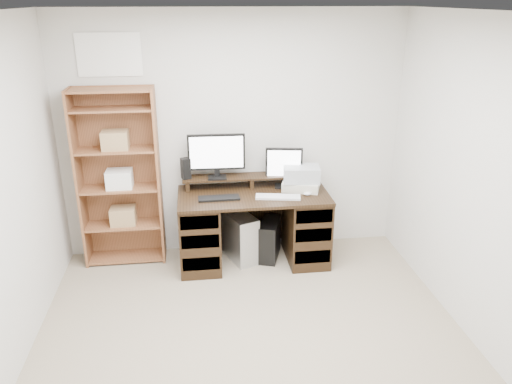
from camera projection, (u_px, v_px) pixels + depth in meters
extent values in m
cube|color=gray|center=(258.00, 369.00, 3.73)|extent=(3.50, 4.00, 0.02)
cube|color=white|center=(259.00, 11.00, 2.81)|extent=(3.50, 4.00, 0.02)
cube|color=beige|center=(233.00, 136.00, 5.12)|extent=(3.50, 0.02, 2.50)
cube|color=beige|center=(508.00, 202.00, 3.47)|extent=(0.02, 4.00, 2.50)
cube|color=white|center=(109.00, 55.00, 4.67)|extent=(0.60, 0.01, 0.40)
cube|color=black|center=(253.00, 195.00, 4.98)|extent=(1.50, 0.70, 0.03)
cube|color=black|center=(200.00, 232.00, 5.05)|extent=(0.40, 0.66, 0.72)
cube|color=black|center=(306.00, 226.00, 5.18)|extent=(0.40, 0.66, 0.72)
cube|color=black|center=(250.00, 213.00, 5.41)|extent=(1.48, 0.02, 0.65)
cube|color=black|center=(201.00, 264.00, 4.82)|extent=(0.36, 0.01, 0.14)
cube|color=black|center=(200.00, 242.00, 4.73)|extent=(0.36, 0.01, 0.14)
cube|color=black|center=(199.00, 222.00, 4.66)|extent=(0.36, 0.01, 0.14)
cube|color=black|center=(312.00, 257.00, 4.95)|extent=(0.36, 0.01, 0.14)
cube|color=black|center=(314.00, 235.00, 4.86)|extent=(0.36, 0.01, 0.14)
cube|color=black|center=(314.00, 216.00, 4.79)|extent=(0.36, 0.01, 0.14)
cube|color=black|center=(188.00, 185.00, 5.08)|extent=(0.04, 0.20, 0.10)
cube|color=black|center=(251.00, 182.00, 5.16)|extent=(0.04, 0.20, 0.10)
cube|color=black|center=(312.00, 179.00, 5.24)|extent=(0.04, 0.20, 0.10)
cube|color=black|center=(251.00, 176.00, 5.14)|extent=(1.40, 0.22, 0.02)
cube|color=black|center=(217.00, 177.00, 5.05)|extent=(0.19, 0.15, 0.02)
cube|color=black|center=(217.00, 171.00, 5.05)|extent=(0.05, 0.03, 0.10)
cube|color=black|center=(216.00, 152.00, 4.98)|extent=(0.57, 0.05, 0.36)
cube|color=white|center=(216.00, 153.00, 4.96)|extent=(0.53, 0.02, 0.32)
cube|color=black|center=(284.00, 186.00, 5.16)|extent=(0.20, 0.17, 0.02)
cube|color=black|center=(284.00, 180.00, 5.15)|extent=(0.05, 0.04, 0.10)
cube|color=black|center=(284.00, 164.00, 5.09)|extent=(0.38, 0.10, 0.33)
cube|color=white|center=(284.00, 164.00, 5.07)|extent=(0.33, 0.06, 0.29)
cube|color=black|center=(186.00, 168.00, 5.01)|extent=(0.11, 0.11, 0.21)
cube|color=black|center=(219.00, 198.00, 4.84)|extent=(0.40, 0.14, 0.02)
cube|color=silver|center=(278.00, 197.00, 4.88)|extent=(0.45, 0.21, 0.02)
ellipsoid|color=silver|center=(307.00, 194.00, 4.94)|extent=(0.09, 0.07, 0.03)
cube|color=beige|center=(301.00, 185.00, 5.08)|extent=(0.43, 0.38, 0.09)
cube|color=#9DA3A7|center=(301.00, 174.00, 5.04)|extent=(0.39, 0.30, 0.15)
cube|color=#B4B8BC|center=(239.00, 236.00, 5.22)|extent=(0.39, 0.55, 0.50)
cube|color=black|center=(270.00, 239.00, 5.25)|extent=(0.29, 0.45, 0.41)
cube|color=#19FF33|center=(267.00, 240.00, 5.03)|extent=(0.01, 0.01, 0.01)
cube|color=brown|center=(79.00, 181.00, 4.90)|extent=(0.02, 0.30, 1.80)
cube|color=brown|center=(159.00, 177.00, 4.99)|extent=(0.02, 0.30, 1.80)
cube|color=brown|center=(121.00, 174.00, 5.08)|extent=(0.80, 0.01, 1.80)
cube|color=brown|center=(128.00, 256.00, 5.27)|extent=(0.75, 0.28, 0.02)
cube|color=brown|center=(124.00, 224.00, 5.13)|extent=(0.75, 0.28, 0.02)
cube|color=brown|center=(120.00, 188.00, 4.99)|extent=(0.75, 0.28, 0.02)
cube|color=brown|center=(116.00, 150.00, 4.84)|extent=(0.75, 0.28, 0.02)
cube|color=brown|center=(112.00, 109.00, 4.69)|extent=(0.75, 0.28, 0.02)
cube|color=brown|center=(110.00, 90.00, 4.63)|extent=(0.75, 0.28, 0.02)
cube|color=#A07F54|center=(123.00, 216.00, 5.10)|extent=(0.25, 0.20, 0.18)
cube|color=white|center=(119.00, 179.00, 4.95)|extent=(0.25, 0.20, 0.18)
cube|color=#A07F54|center=(115.00, 140.00, 4.80)|extent=(0.25, 0.20, 0.18)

